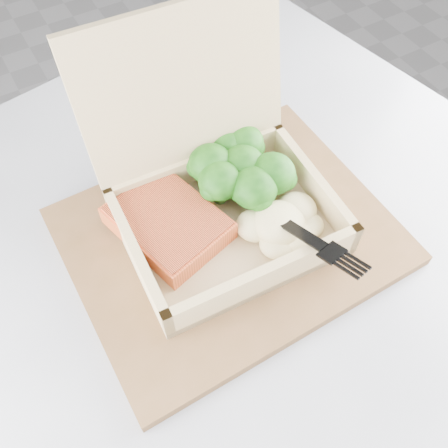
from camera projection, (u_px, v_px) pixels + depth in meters
floor at (330, 207)px, 1.53m from camera, size 4.00×4.00×0.00m
cafe_table at (228, 370)px, 0.68m from camera, size 1.01×1.01×0.76m
serving_tray at (229, 236)px, 0.56m from camera, size 0.35×0.28×0.01m
takeout_container at (214, 181)px, 0.53m from camera, size 0.23×0.22×0.21m
salmon_fillet at (168, 223)px, 0.53m from camera, size 0.12×0.14×0.02m
broccoli_pile at (242, 171)px, 0.56m from camera, size 0.12×0.12×0.04m
mashed_potatoes at (279, 223)px, 0.53m from camera, size 0.09×0.08×0.03m
plastic_fork at (267, 208)px, 0.52m from camera, size 0.05×0.17×0.04m
receipt at (136, 146)px, 0.64m from camera, size 0.11×0.15×0.00m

